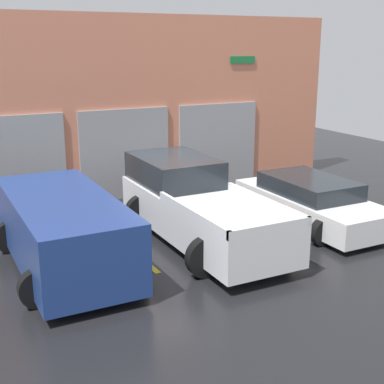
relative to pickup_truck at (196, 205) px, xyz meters
name	(u,v)px	position (x,y,z in m)	size (l,w,h in m)	color
ground_plane	(175,225)	(0.00, 1.12, -0.83)	(28.00, 28.00, 0.00)	black
shophouse_building	(126,109)	(-0.01, 4.40, 1.76)	(13.81, 0.68, 5.28)	#D17A5B
pickup_truck	(196,205)	(0.00, 0.00, 0.00)	(2.46, 5.39, 1.76)	white
sedan_white	(311,202)	(3.17, -0.29, -0.27)	(2.19, 4.45, 1.17)	white
sedan_side	(64,230)	(-3.17, -0.31, 0.00)	(2.37, 4.65, 1.52)	navy
parking_stripe_left	(138,255)	(-1.58, -0.32, -0.83)	(0.12, 2.20, 0.01)	gold
parking_stripe_centre	(259,232)	(1.58, -0.32, -0.83)	(0.12, 2.20, 0.01)	gold
parking_stripe_right	(356,214)	(4.75, -0.32, -0.83)	(0.12, 2.20, 0.01)	gold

